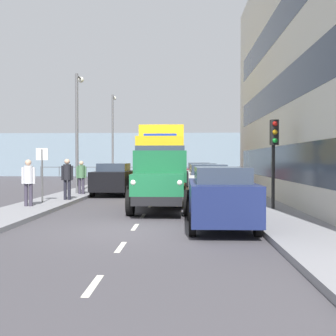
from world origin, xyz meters
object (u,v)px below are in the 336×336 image
truck_vintage_green (161,180)px  pedestrian_near_railing (67,176)px  lamp_post_promenade (78,122)px  pedestrian_couple_a (81,175)px  traffic_light_near (274,144)px  street_sign (42,165)px  lorry_cargo_yellow (163,157)px  car_white_kerbside_1 (208,184)px  car_maroon_kerbside_3 (198,175)px  lamp_post_far (113,131)px  car_navy_kerbside_near (220,196)px  pedestrian_strolling (28,179)px  car_silver_kerbside_2 (202,178)px  car_black_oppositeside_0 (114,179)px

truck_vintage_green → pedestrian_near_railing: size_ratio=3.12×
lamp_post_promenade → pedestrian_couple_a: bearing=119.7°
pedestrian_couple_a → lamp_post_promenade: bearing=-60.3°
traffic_light_near → street_sign: bearing=-11.7°
lorry_cargo_yellow → car_white_kerbside_1: lorry_cargo_yellow is taller
truck_vintage_green → traffic_light_near: bearing=174.5°
truck_vintage_green → pedestrian_near_railing: truck_vintage_green is taller
car_maroon_kerbside_3 → lamp_post_far: 8.82m
pedestrian_couple_a → traffic_light_near: traffic_light_near is taller
truck_vintage_green → car_white_kerbside_1: bearing=-129.3°
lorry_cargo_yellow → traffic_light_near: (-4.48, 9.69, 0.40)m
car_navy_kerbside_near → street_sign: (6.88, -5.23, 0.79)m
car_maroon_kerbside_3 → street_sign: street_sign is taller
lamp_post_promenade → lorry_cargo_yellow: bearing=-145.6°
pedestrian_strolling → lamp_post_far: bearing=-90.7°
traffic_light_near → truck_vintage_green: bearing=-5.5°
car_white_kerbside_1 → traffic_light_near: size_ratio=1.25×
pedestrian_strolling → lamp_post_promenade: size_ratio=0.28×
car_silver_kerbside_2 → lamp_post_far: lamp_post_far is taller
car_navy_kerbside_near → street_sign: street_sign is taller
car_navy_kerbside_near → pedestrian_couple_a: (6.30, -9.45, 0.26)m
car_maroon_kerbside_3 → car_black_oppositeside_0: size_ratio=1.02×
car_white_kerbside_1 → lamp_post_promenade: lamp_post_promenade is taller
pedestrian_near_railing → car_black_oppositeside_0: bearing=-107.5°
pedestrian_near_railing → car_white_kerbside_1: bearing=176.9°
traffic_light_near → street_sign: 9.32m
pedestrian_strolling → pedestrian_near_railing: bearing=-106.9°
car_maroon_kerbside_3 → traffic_light_near: size_ratio=1.36×
car_black_oppositeside_0 → pedestrian_near_railing: bearing=72.5°
pedestrian_couple_a → street_sign: (0.58, 4.21, 0.53)m
lorry_cargo_yellow → pedestrian_strolling: (4.67, 9.19, -0.87)m
car_white_kerbside_1 → car_black_oppositeside_0: same height
car_navy_kerbside_near → lamp_post_promenade: 12.41m
traffic_light_near → car_silver_kerbside_2: bearing=-74.2°
car_silver_kerbside_2 → pedestrian_strolling: pedestrian_strolling is taller
car_silver_kerbside_2 → lamp_post_far: bearing=-56.6°
truck_vintage_green → street_sign: truck_vintage_green is taller
pedestrian_strolling → street_sign: (-0.05, -1.38, 0.48)m
pedestrian_strolling → lamp_post_far: lamp_post_far is taller
car_silver_kerbside_2 → car_maroon_kerbside_3: size_ratio=0.94×
lamp_post_far → car_silver_kerbside_2: bearing=123.4°
street_sign → lamp_post_far: bearing=-90.6°
car_navy_kerbside_near → car_white_kerbside_1: bearing=-90.0°
truck_vintage_green → lamp_post_far: lamp_post_far is taller
car_white_kerbside_1 → traffic_light_near: bearing=129.3°
pedestrian_near_railing → lamp_post_promenade: (0.47, -3.66, 2.69)m
car_navy_kerbside_near → car_maroon_kerbside_3: size_ratio=0.97×
truck_vintage_green → traffic_light_near: traffic_light_near is taller
pedestrian_near_railing → pedestrian_couple_a: size_ratio=1.06×
lamp_post_promenade → lamp_post_far: 11.34m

